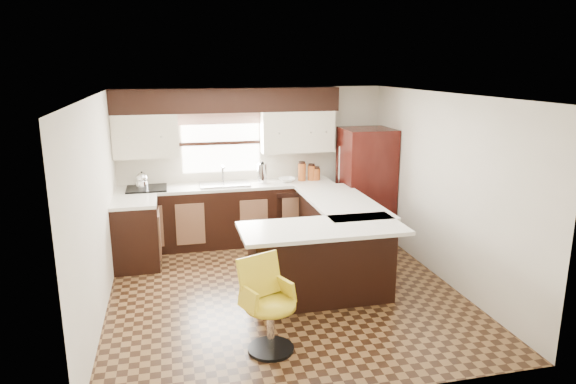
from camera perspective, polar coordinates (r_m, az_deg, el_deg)
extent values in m
plane|color=#49301A|center=(6.52, -0.49, -10.85)|extent=(4.40, 4.40, 0.00)
plane|color=silver|center=(5.93, -0.54, 10.73)|extent=(4.40, 4.40, 0.00)
plane|color=beige|center=(8.22, -3.91, 3.17)|extent=(4.40, 0.00, 4.40)
plane|color=beige|center=(4.10, 6.36, -8.11)|extent=(4.40, 0.00, 4.40)
plane|color=beige|center=(6.02, -20.40, -1.69)|extent=(0.00, 4.40, 4.40)
plane|color=beige|center=(6.87, 16.83, 0.45)|extent=(0.00, 4.40, 4.40)
cube|color=black|center=(8.05, -6.63, -2.63)|extent=(3.30, 0.60, 0.90)
cube|color=black|center=(7.40, -16.49, -4.62)|extent=(0.60, 0.70, 0.90)
cube|color=silver|center=(7.93, -6.73, 0.65)|extent=(3.30, 0.60, 0.04)
cube|color=silver|center=(7.27, -16.75, -1.08)|extent=(0.60, 0.70, 0.04)
cube|color=black|center=(7.86, -6.74, 10.11)|extent=(3.40, 0.35, 0.36)
cube|color=beige|center=(7.87, -15.54, 6.04)|extent=(0.94, 0.35, 0.64)
cube|color=beige|center=(8.11, 1.02, 6.77)|extent=(1.14, 0.35, 0.64)
cube|color=white|center=(8.08, -7.44, 5.41)|extent=(1.20, 0.02, 0.90)
cube|color=#D19B93|center=(7.99, -7.50, 8.14)|extent=(1.30, 0.06, 0.18)
cube|color=#B2B2B7|center=(7.89, -7.08, 0.86)|extent=(0.75, 0.45, 0.03)
cube|color=black|center=(7.95, 0.79, -2.88)|extent=(0.58, 0.03, 0.78)
cube|color=black|center=(7.86, -15.43, 0.38)|extent=(0.58, 0.50, 0.02)
cube|color=black|center=(7.14, 5.47, -4.77)|extent=(0.60, 1.95, 0.90)
cube|color=black|center=(6.12, 3.69, -8.00)|extent=(1.65, 0.60, 0.90)
cube|color=silver|center=(7.02, 5.94, -1.08)|extent=(0.84, 1.95, 0.04)
cube|color=silver|center=(5.87, 3.83, -4.05)|extent=(1.89, 0.84, 0.04)
cube|color=black|center=(8.18, 8.63, 0.78)|extent=(0.76, 0.73, 1.78)
cylinder|color=silver|center=(7.97, -2.89, 2.07)|extent=(0.15, 0.15, 0.30)
imported|color=white|center=(8.07, -0.13, 1.37)|extent=(0.27, 0.27, 0.06)
cylinder|color=#9E4A1B|center=(8.13, 1.55, 2.23)|extent=(0.12, 0.12, 0.28)
cylinder|color=#9E4A1B|center=(8.17, 2.62, 2.13)|extent=(0.12, 0.12, 0.23)
cylinder|color=#9E4A1B|center=(8.19, 3.10, 1.99)|extent=(0.14, 0.14, 0.19)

